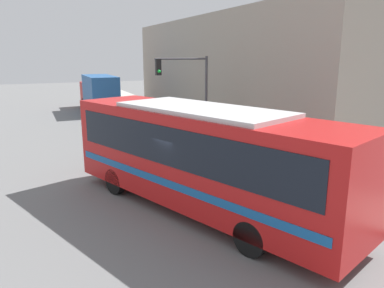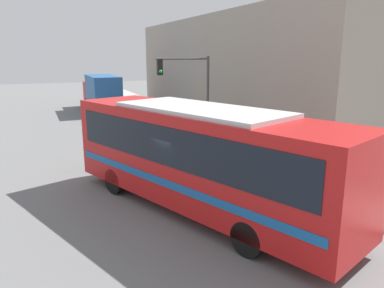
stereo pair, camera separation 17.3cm
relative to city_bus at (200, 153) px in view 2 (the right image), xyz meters
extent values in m
plane|color=slate|center=(-0.26, 0.66, -1.95)|extent=(120.00, 120.00, 0.00)
cube|color=#B7B2A8|center=(5.65, 20.66, -1.87)|extent=(2.82, 70.00, 0.15)
cube|color=#9E9384|center=(10.06, 15.96, 1.93)|extent=(6.00, 28.61, 7.75)
cube|color=red|center=(0.00, 0.00, -0.11)|extent=(6.12, 10.65, 2.86)
cube|color=black|center=(0.00, 0.00, 0.40)|extent=(5.86, 9.89, 1.18)
cube|color=#19599E|center=(0.00, 0.00, -0.74)|extent=(6.01, 10.28, 0.24)
cube|color=silver|center=(0.00, 0.00, 1.37)|extent=(4.25, 6.20, 0.16)
cylinder|color=black|center=(-0.08, 3.42, -1.47)|extent=(0.60, 0.98, 0.94)
cylinder|color=black|center=(-2.22, 2.61, -1.47)|extent=(0.60, 0.98, 0.94)
cylinder|color=black|center=(2.09, -2.27, -1.47)|extent=(0.60, 0.98, 0.94)
cylinder|color=black|center=(-0.04, -3.09, -1.47)|extent=(0.60, 0.98, 0.94)
cube|color=#265999|center=(0.89, 22.58, -0.13)|extent=(2.24, 5.74, 2.73)
cube|color=#B21919|center=(0.89, 26.57, -0.53)|extent=(2.13, 2.23, 1.93)
cylinder|color=black|center=(-0.08, 26.17, -1.50)|extent=(0.25, 0.90, 0.90)
cylinder|color=black|center=(-0.08, 21.50, -1.50)|extent=(0.25, 0.90, 0.90)
cylinder|color=#999999|center=(4.84, 3.93, -1.54)|extent=(0.27, 0.27, 0.51)
sphere|color=#999999|center=(4.84, 3.93, -1.21)|extent=(0.25, 0.25, 0.25)
cylinder|color=#999999|center=(4.84, 3.79, -1.52)|extent=(0.12, 0.16, 0.12)
cylinder|color=#47474C|center=(4.99, 9.99, 0.56)|extent=(0.16, 0.16, 4.72)
cylinder|color=#47474C|center=(3.39, 9.99, 2.77)|extent=(3.20, 0.11, 0.11)
cube|color=black|center=(1.99, 9.99, 2.32)|extent=(0.30, 0.24, 0.90)
sphere|color=#19D83F|center=(1.99, 9.85, 2.10)|extent=(0.18, 0.18, 0.18)
cylinder|color=#47474C|center=(4.84, 8.58, -1.31)|extent=(0.06, 0.06, 0.97)
cylinder|color=#4C4C51|center=(4.84, 8.58, -0.72)|extent=(0.14, 0.14, 0.22)
cylinder|color=#47382D|center=(5.53, 10.61, -1.37)|extent=(0.28, 0.28, 0.86)
cylinder|color=black|center=(5.53, 10.61, -0.58)|extent=(0.34, 0.34, 0.72)
sphere|color=tan|center=(5.53, 10.61, -0.10)|extent=(0.23, 0.23, 0.23)
cylinder|color=#47382D|center=(5.66, 15.13, -1.41)|extent=(0.28, 0.28, 0.78)
cylinder|color=beige|center=(5.66, 15.13, -0.70)|extent=(0.34, 0.34, 0.65)
sphere|color=tan|center=(5.66, 15.13, -0.27)|extent=(0.21, 0.21, 0.21)
camera|label=1|loc=(-4.83, -10.36, 3.03)|focal=35.00mm
camera|label=2|loc=(-4.67, -10.42, 3.03)|focal=35.00mm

